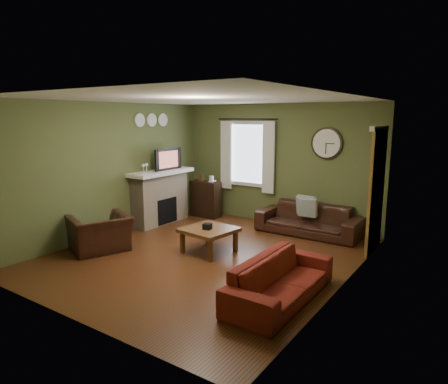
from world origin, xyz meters
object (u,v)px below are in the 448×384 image
Objects in this scene: bookshelf at (206,199)px; armchair at (100,233)px; sofa_brown at (308,220)px; coffee_table at (209,240)px; sofa_red at (281,279)px.

armchair is (-0.07, -2.99, -0.11)m from bookshelf.
coffee_table is at bearing -116.54° from sofa_brown.
sofa_brown is 2.24m from coffee_table.
bookshelf is at bearing -159.65° from armchair.
sofa_brown is 2.52× the size of coffee_table.
armchair is (-3.46, -0.05, 0.04)m from sofa_red.
armchair reaches higher than sofa_brown.
coffee_table is (1.63, 1.00, -0.10)m from armchair.
sofa_red is at bearing -74.17° from sofa_brown.
bookshelf is 2.56m from sofa_brown.
sofa_brown is at bearing 15.83° from sofa_red.
coffee_table is (-1.00, -2.00, -0.08)m from sofa_brown.
bookshelf is 0.45× the size of sofa_red.
armchair is at bearing -148.40° from coffee_table.
coffee_table is at bearing 143.26° from armchair.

